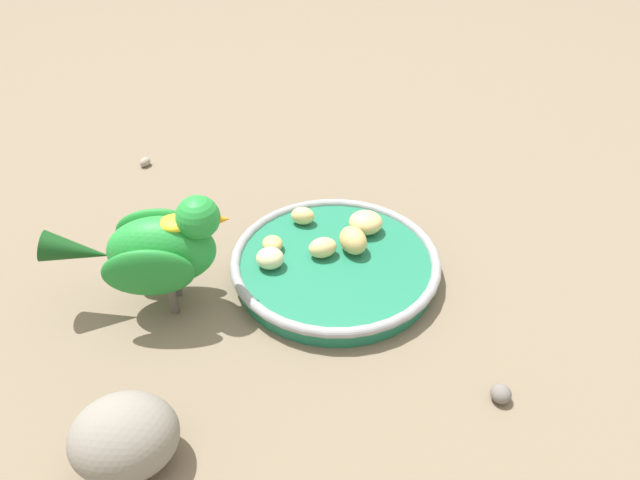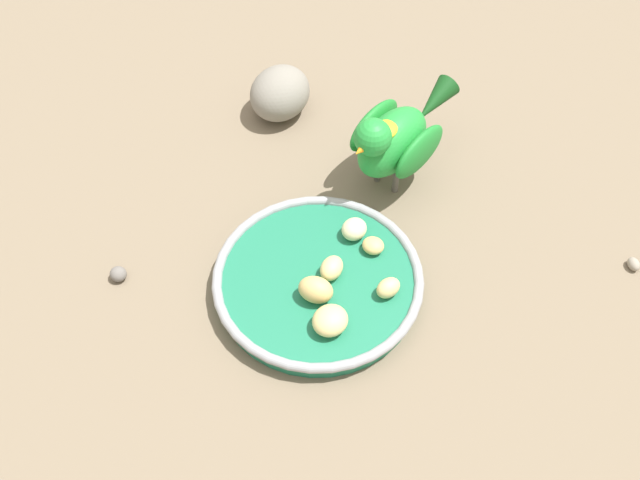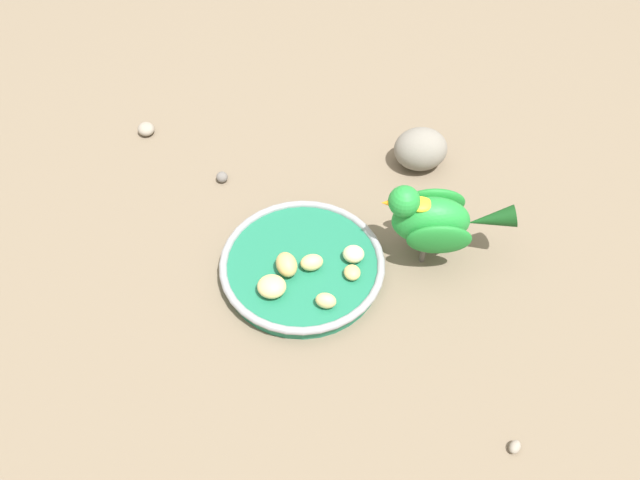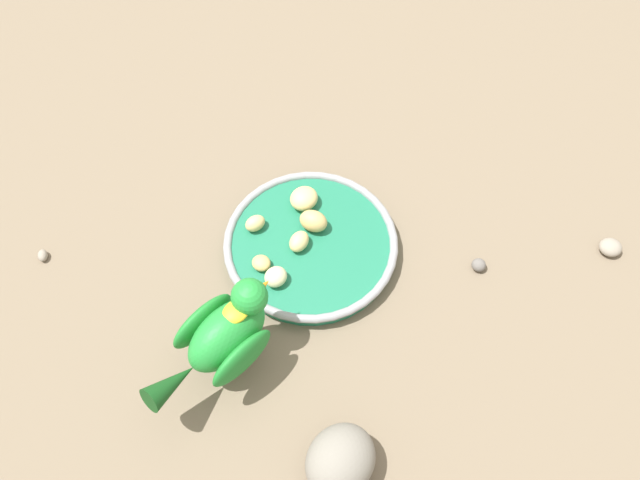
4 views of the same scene
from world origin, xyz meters
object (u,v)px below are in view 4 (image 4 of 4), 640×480
(apple_piece_4, at_px, (276,277))
(apple_piece_5, at_px, (313,221))
(parrot, at_px, (224,335))
(pebble_2, at_px, (610,247))
(feeding_bowl, at_px, (311,246))
(rock_large, at_px, (340,460))
(apple_piece_3, at_px, (299,241))
(pebble_1, at_px, (43,255))
(apple_piece_1, at_px, (255,223))
(apple_piece_2, at_px, (261,263))
(pebble_0, at_px, (479,265))
(apple_piece_0, at_px, (304,198))

(apple_piece_4, distance_m, apple_piece_5, 0.09)
(parrot, relative_size, pebble_2, 6.22)
(feeding_bowl, xyz_separation_m, rock_large, (-0.21, 0.19, 0.02))
(apple_piece_5, height_order, pebble_2, apple_piece_5)
(feeding_bowl, bearing_deg, parrot, 99.05)
(apple_piece_3, xyz_separation_m, parrot, (-0.04, 0.16, 0.04))
(apple_piece_3, bearing_deg, feeding_bowl, -122.33)
(apple_piece_4, relative_size, parrot, 0.16)
(pebble_1, bearing_deg, feeding_bowl, -137.27)
(apple_piece_5, height_order, rock_large, rock_large)
(feeding_bowl, distance_m, apple_piece_3, 0.02)
(apple_piece_3, distance_m, apple_piece_4, 0.06)
(apple_piece_1, xyz_separation_m, apple_piece_2, (-0.05, 0.04, -0.00))
(apple_piece_1, relative_size, apple_piece_4, 0.93)
(feeding_bowl, height_order, apple_piece_2, apple_piece_2)
(apple_piece_3, height_order, pebble_0, apple_piece_3)
(rock_large, relative_size, pebble_0, 4.53)
(pebble_1, xyz_separation_m, pebble_2, (-0.56, -0.50, 0.00))
(feeding_bowl, relative_size, apple_piece_3, 7.32)
(apple_piece_3, relative_size, rock_large, 0.37)
(apple_piece_2, relative_size, pebble_2, 0.82)
(apple_piece_3, relative_size, pebble_1, 1.81)
(apple_piece_0, distance_m, apple_piece_3, 0.07)
(apple_piece_4, xyz_separation_m, pebble_1, (0.26, 0.17, -0.03))
(pebble_0, bearing_deg, apple_piece_4, 47.62)
(pebble_1, bearing_deg, apple_piece_4, -147.34)
(parrot, relative_size, pebble_1, 10.75)
(apple_piece_4, height_order, pebble_1, apple_piece_4)
(apple_piece_2, distance_m, apple_piece_3, 0.06)
(apple_piece_2, bearing_deg, pebble_0, -137.19)
(apple_piece_1, xyz_separation_m, apple_piece_5, (-0.06, -0.05, 0.00))
(apple_piece_5, xyz_separation_m, parrot, (-0.04, 0.20, 0.04))
(pebble_2, bearing_deg, apple_piece_1, 38.16)
(apple_piece_1, height_order, apple_piece_5, apple_piece_5)
(pebble_0, bearing_deg, pebble_1, 39.50)
(rock_large, relative_size, pebble_1, 4.90)
(apple_piece_1, bearing_deg, pebble_0, -148.57)
(feeding_bowl, bearing_deg, pebble_1, 42.73)
(apple_piece_2, bearing_deg, pebble_2, -134.64)
(apple_piece_0, bearing_deg, parrot, 109.13)
(apple_piece_1, bearing_deg, pebble_2, -141.84)
(apple_piece_2, distance_m, pebble_1, 0.29)
(apple_piece_0, bearing_deg, apple_piece_5, 150.20)
(apple_piece_0, height_order, apple_piece_5, apple_piece_5)
(pebble_0, bearing_deg, feeding_bowl, 34.32)
(apple_piece_2, xyz_separation_m, apple_piece_5, (-0.01, -0.09, 0.01))
(apple_piece_4, height_order, pebble_2, apple_piece_4)
(pebble_1, bearing_deg, pebble_0, -140.50)
(apple_piece_0, height_order, pebble_1, apple_piece_0)
(feeding_bowl, relative_size, apple_piece_2, 9.30)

